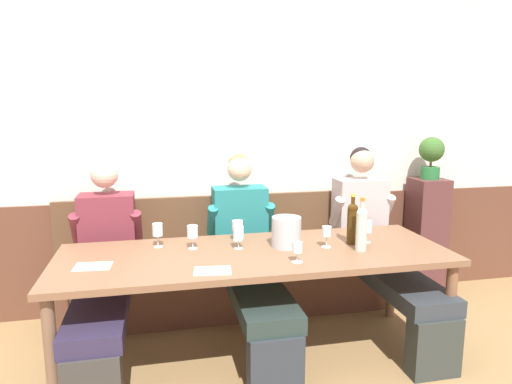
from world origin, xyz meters
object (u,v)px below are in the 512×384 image
at_px(wine_bottle_amber_mid, 362,227).
at_px(wine_glass_by_bottle, 367,228).
at_px(wine_glass_mid_right, 297,249).
at_px(dining_table, 255,262).
at_px(ice_bucket, 286,232).
at_px(wine_glass_near_bucket, 238,226).
at_px(wine_glass_left_end, 192,233).
at_px(wine_bottle_clear_water, 352,222).
at_px(wine_glass_right_end, 327,233).
at_px(potted_plant, 431,154).
at_px(person_right_seat, 248,252).
at_px(wine_glass_center_front, 238,234).
at_px(person_center_right_seat, 104,261).
at_px(wine_glass_center_rear, 158,231).
at_px(person_left_seat, 378,241).
at_px(wall_bench, 237,279).

xyz_separation_m(wine_bottle_amber_mid, wine_glass_by_bottle, (0.12, 0.16, -0.05)).
bearing_deg(wine_glass_by_bottle, wine_glass_mid_right, -153.44).
xyz_separation_m(dining_table, ice_bucket, (0.23, 0.07, 0.17)).
relative_size(wine_glass_near_bucket, wine_glass_left_end, 0.91).
height_order(ice_bucket, wine_bottle_clear_water, wine_bottle_clear_water).
bearing_deg(ice_bucket, wine_glass_near_bucket, 144.02).
distance_m(wine_glass_right_end, potted_plant, 1.49).
bearing_deg(person_right_seat, wine_glass_near_bucket, -145.49).
bearing_deg(wine_glass_mid_right, wine_glass_center_front, 131.36).
bearing_deg(potted_plant, ice_bucket, -155.30).
xyz_separation_m(person_center_right_seat, wine_glass_mid_right, (1.18, -0.59, 0.19)).
bearing_deg(potted_plant, wine_glass_center_front, -159.87).
distance_m(person_center_right_seat, wine_glass_center_rear, 0.44).
distance_m(person_left_seat, potted_plant, 0.99).
distance_m(wine_bottle_amber_mid, wine_glass_by_bottle, 0.20).
height_order(dining_table, wine_bottle_amber_mid, wine_bottle_amber_mid).
relative_size(wine_glass_near_bucket, wine_glass_center_rear, 0.88).
distance_m(person_right_seat, wine_bottle_clear_water, 0.77).
xyz_separation_m(wine_glass_left_end, wine_glass_by_bottle, (1.18, -0.11, -0.00)).
relative_size(wine_bottle_clear_water, wine_glass_near_bucket, 2.45).
height_order(wall_bench, person_right_seat, person_right_seat).
bearing_deg(wine_glass_mid_right, ice_bucket, 86.12).
bearing_deg(wine_glass_left_end, ice_bucket, -8.09).
distance_m(person_center_right_seat, potted_plant, 2.77).
bearing_deg(wine_glass_by_bottle, wine_glass_right_end, -171.64).
relative_size(person_center_right_seat, wine_bottle_clear_water, 3.82).
relative_size(wine_glass_mid_right, potted_plant, 0.35).
xyz_separation_m(wine_glass_center_rear, wine_glass_by_bottle, (1.40, -0.20, -0.01)).
relative_size(person_right_seat, wine_glass_near_bucket, 9.32).
bearing_deg(person_left_seat, wine_glass_by_bottle, -128.94).
bearing_deg(wine_glass_center_rear, potted_plant, 12.35).
distance_m(wine_bottle_amber_mid, wine_glass_center_front, 0.80).
distance_m(ice_bucket, wine_glass_by_bottle, 0.57).
bearing_deg(potted_plant, wine_glass_near_bucket, -165.20).
bearing_deg(wine_bottle_clear_water, wine_glass_center_front, 176.16).
bearing_deg(wine_glass_right_end, wine_glass_mid_right, -138.25).
distance_m(wine_bottle_clear_water, wine_glass_center_front, 0.77).
height_order(wine_bottle_amber_mid, wine_glass_center_front, wine_bottle_amber_mid).
bearing_deg(dining_table, wine_glass_by_bottle, 3.07).
bearing_deg(wine_glass_right_end, person_right_seat, 143.37).
bearing_deg(wine_glass_center_rear, wine_glass_right_end, -12.47).
bearing_deg(wine_glass_by_bottle, wine_glass_center_front, 177.15).
height_order(person_right_seat, wine_glass_center_front, person_right_seat).
relative_size(person_left_seat, wine_glass_right_end, 9.30).
relative_size(wall_bench, wine_glass_left_end, 17.91).
relative_size(wine_glass_center_rear, potted_plant, 0.45).
xyz_separation_m(wine_glass_center_rear, wine_glass_mid_right, (0.81, -0.49, -0.03)).
xyz_separation_m(person_center_right_seat, person_right_seat, (1.00, -0.00, -0.00)).
height_order(wine_bottle_clear_water, wine_glass_center_rear, wine_bottle_clear_water).
bearing_deg(wine_bottle_amber_mid, wine_glass_by_bottle, 53.53).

